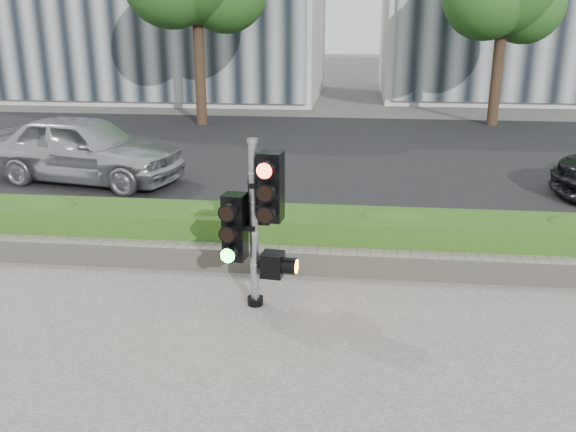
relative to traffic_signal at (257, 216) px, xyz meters
The scene contains 7 objects.
ground 1.49m from the traffic_signal, 69.24° to the right, with size 120.00×120.00×0.00m, color #51514C.
road 9.28m from the traffic_signal, 88.11° to the left, with size 60.00×13.00×0.02m, color black.
curb 2.64m from the traffic_signal, 82.64° to the left, with size 60.00×0.25×0.12m, color gray.
stone_wall 1.53m from the traffic_signal, 74.58° to the left, with size 12.00×0.32×0.34m, color gray.
hedge 1.97m from the traffic_signal, 80.16° to the left, with size 12.00×1.00×0.68m, color #5E952D.
traffic_signal is the anchor object (origin of this frame).
car_silver 7.45m from the traffic_signal, 130.13° to the left, with size 1.78×4.41×1.50m, color #AEB0B5.
Camera 1 is at (0.88, -6.20, 3.51)m, focal length 38.00 mm.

